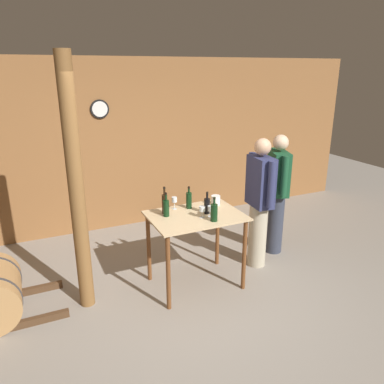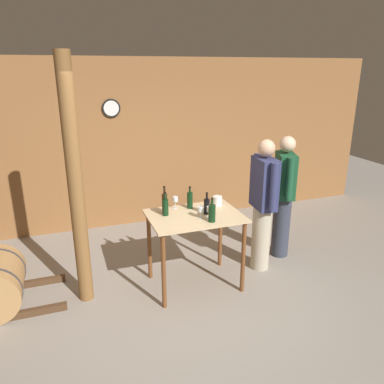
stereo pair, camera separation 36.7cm
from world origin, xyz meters
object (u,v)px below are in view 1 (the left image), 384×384
object	(u,v)px
person_host	(259,201)
wooden_post	(76,190)
wine_bottle_left	(165,203)
wine_bottle_right	(214,212)
wine_bottle_far_left	(166,207)
wine_bottle_far_right	(207,205)
ice_bucket	(216,200)
wine_glass_near_right	(211,209)
wine_glass_near_center	(202,209)
wine_bottle_center	(189,200)
person_visitor_with_scarf	(277,192)
wine_glass_near_left	(174,200)

from	to	relation	value
person_host	wooden_post	bearing A→B (deg)	178.87
wine_bottle_left	wine_bottle_right	xyz separation A→B (m)	(0.41, -0.45, -0.02)
wine_bottle_far_left	wine_bottle_far_right	distance (m)	0.48
ice_bucket	person_host	xyz separation A→B (m)	(0.58, -0.12, -0.06)
wine_bottle_far_right	wine_glass_near_right	size ratio (longest dim) A/B	2.04
wine_bottle_right	wine_glass_near_center	xyz separation A→B (m)	(-0.08, 0.14, -0.00)
wine_bottle_right	wine_glass_near_right	distance (m)	0.13
wine_bottle_center	person_visitor_with_scarf	distance (m)	1.39
person_visitor_with_scarf	wine_bottle_center	bearing A→B (deg)	-176.27
ice_bucket	wine_glass_near_right	bearing A→B (deg)	-126.29
wine_bottle_left	wine_glass_near_right	world-z (taller)	wine_bottle_left
person_visitor_with_scarf	person_host	bearing A→B (deg)	-153.15
wine_bottle_left	wooden_post	bearing A→B (deg)	-176.55
wine_bottle_far_right	wine_bottle_far_left	bearing A→B (deg)	165.73
wine_bottle_left	wine_glass_near_left	distance (m)	0.18
wooden_post	wine_bottle_center	xyz separation A→B (m)	(1.30, 0.09, -0.33)
wine_bottle_right	wine_bottle_far_right	xyz separation A→B (m)	(0.03, 0.24, -0.01)
wine_bottle_far_left	wine_glass_near_center	xyz separation A→B (m)	(0.35, -0.21, -0.00)
wine_bottle_far_left	wine_bottle_left	distance (m)	0.10
ice_bucket	wine_bottle_center	bearing A→B (deg)	176.91
wine_glass_near_left	wooden_post	bearing A→B (deg)	-172.82
wine_bottle_far_left	wine_glass_near_left	size ratio (longest dim) A/B	1.88
wine_bottle_far_right	wine_glass_near_left	world-z (taller)	wine_bottle_far_right
wine_bottle_left	wine_glass_near_center	xyz separation A→B (m)	(0.34, -0.31, -0.02)
wine_bottle_center	wine_glass_near_left	bearing A→B (deg)	163.13
wine_glass_near_left	ice_bucket	xyz separation A→B (m)	(0.52, -0.07, -0.05)
wine_bottle_center	ice_bucket	world-z (taller)	wine_bottle_center
wine_glass_near_center	person_host	world-z (taller)	person_host
wine_bottle_right	wine_glass_near_left	xyz separation A→B (m)	(-0.26, 0.53, 0.01)
wine_bottle_left	wine_bottle_right	size ratio (longest dim) A/B	1.16
person_host	wine_glass_near_left	bearing A→B (deg)	170.38
wine_bottle_right	person_visitor_with_scarf	size ratio (longest dim) A/B	0.16
wine_glass_near_right	wine_bottle_left	bearing A→B (deg)	144.35
wooden_post	wine_bottle_center	size ratio (longest dim) A/B	9.88
wine_glass_near_left	person_host	distance (m)	1.12
wine_bottle_center	wine_bottle_right	bearing A→B (deg)	-79.34
wooden_post	person_host	xyz separation A→B (m)	(2.23, -0.04, -0.44)
wine_bottle_left	wine_bottle_right	distance (m)	0.61
wine_bottle_far_left	person_visitor_with_scarf	world-z (taller)	person_visitor_with_scarf
wine_bottle_right	wine_glass_near_right	xyz separation A→B (m)	(0.02, 0.13, -0.01)
wine_glass_near_right	ice_bucket	bearing A→B (deg)	53.71
wine_bottle_right	person_visitor_with_scarf	world-z (taller)	person_visitor_with_scarf
wine_bottle_right	ice_bucket	xyz separation A→B (m)	(0.27, 0.46, -0.05)
wooden_post	wine_bottle_far_right	world-z (taller)	wooden_post
wine_bottle_far_right	wooden_post	bearing A→B (deg)	173.94
wine_bottle_center	wine_glass_near_center	xyz separation A→B (m)	(0.01, -0.34, -0.01)
wine_bottle_far_left	wine_bottle_right	xyz separation A→B (m)	(0.43, -0.35, -0.00)
wine_glass_near_right	wooden_post	bearing A→B (deg)	169.73
wine_glass_near_left	ice_bucket	size ratio (longest dim) A/B	1.30
wine_bottle_far_left	ice_bucket	size ratio (longest dim) A/B	2.44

